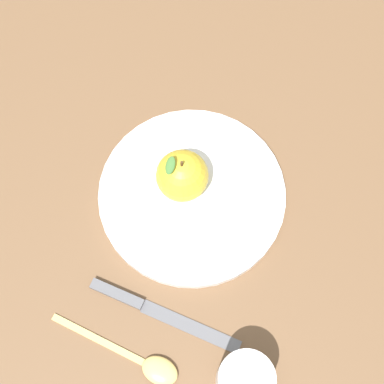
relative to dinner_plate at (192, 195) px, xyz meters
name	(u,v)px	position (x,y,z in m)	size (l,w,h in m)	color
ground_plane	(179,214)	(0.02, 0.02, -0.01)	(2.40, 2.40, 0.00)	brown
dinner_plate	(192,195)	(0.00, 0.00, 0.00)	(0.26, 0.26, 0.02)	white
apple	(182,176)	(0.01, -0.01, 0.04)	(0.07, 0.07, 0.09)	gold
cup	(245,380)	(0.00, 0.26, 0.03)	(0.07, 0.07, 0.07)	white
knife	(151,309)	(0.09, 0.14, -0.01)	(0.18, 0.14, 0.01)	#59595E
spoon	(145,363)	(0.12, 0.21, 0.00)	(0.15, 0.13, 0.01)	#D8B766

